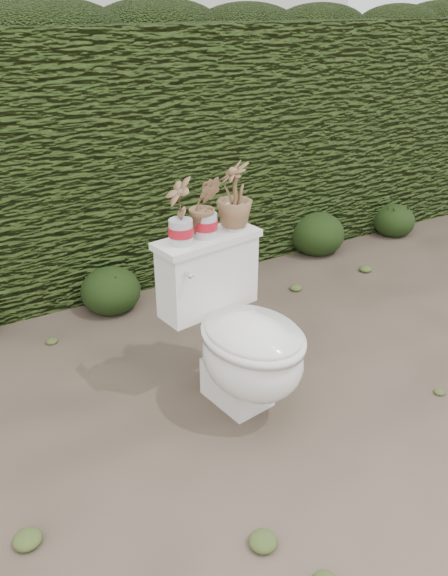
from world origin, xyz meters
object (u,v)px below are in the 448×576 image
potted_plant_left (180,213)px  potted_plant_center (205,208)px  toilet (241,338)px  potted_plant_right (234,197)px

potted_plant_left → potted_plant_center: size_ratio=1.06×
toilet → potted_plant_right: size_ratio=2.61×
toilet → potted_plant_left: 0.63m
toilet → potted_plant_right: (0.12, 0.26, 0.57)m
potted_plant_left → potted_plant_center: 0.13m
toilet → potted_plant_center: bearing=92.5°
potted_plant_left → potted_plant_right: bearing=102.3°
potted_plant_center → potted_plant_right: potted_plant_right is taller
toilet → potted_plant_left: size_ratio=2.77×
potted_plant_center → potted_plant_right: 0.17m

